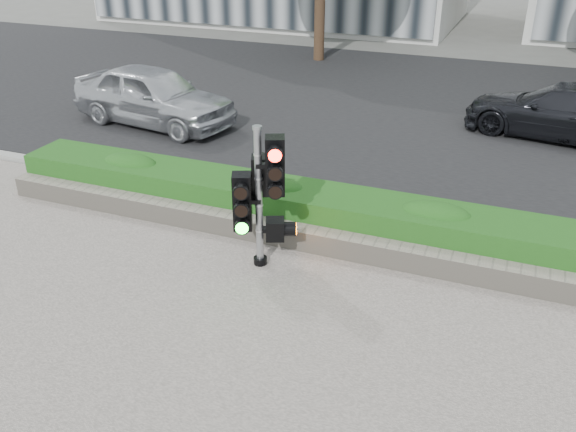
{
  "coord_description": "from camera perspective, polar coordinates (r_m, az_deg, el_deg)",
  "views": [
    {
      "loc": [
        2.46,
        -5.95,
        4.83
      ],
      "look_at": [
        -0.14,
        0.6,
        1.24
      ],
      "focal_mm": 38.0,
      "sensor_mm": 36.0,
      "label": 1
    }
  ],
  "objects": [
    {
      "name": "stone_wall",
      "position": [
        9.44,
        3.73,
        -2.45
      ],
      "size": [
        12.0,
        0.32,
        0.34
      ],
      "primitive_type": "cube",
      "color": "gray",
      "rests_on": "sidewalk"
    },
    {
      "name": "traffic_signal",
      "position": [
        8.68,
        -2.56,
        2.42
      ],
      "size": [
        0.79,
        0.7,
        2.16
      ],
      "rotation": [
        0.0,
        0.0,
        0.4
      ],
      "color": "black",
      "rests_on": "sidewalk"
    },
    {
      "name": "car_silver",
      "position": [
        15.4,
        -12.48,
        10.95
      ],
      "size": [
        4.41,
        2.31,
        1.43
      ],
      "primitive_type": "imported",
      "rotation": [
        0.0,
        0.0,
        1.42
      ],
      "color": "#BABDC2",
      "rests_on": "road"
    },
    {
      "name": "car_dark",
      "position": [
        15.49,
        24.25,
        8.93
      ],
      "size": [
        4.54,
        2.53,
        1.24
      ],
      "primitive_type": "imported",
      "rotation": [
        0.0,
        0.0,
        -1.76
      ],
      "color": "black",
      "rests_on": "road"
    },
    {
      "name": "curb",
      "position": [
        10.57,
        5.83,
        -0.0
      ],
      "size": [
        60.0,
        0.25,
        0.12
      ],
      "primitive_type": "cube",
      "color": "gray",
      "rests_on": "ground"
    },
    {
      "name": "road",
      "position": [
        16.84,
        12.53,
        9.73
      ],
      "size": [
        60.0,
        13.0,
        0.02
      ],
      "primitive_type": "cube",
      "color": "black",
      "rests_on": "ground"
    },
    {
      "name": "ground",
      "position": [
        8.05,
        -0.64,
        -9.9
      ],
      "size": [
        120.0,
        120.0,
        0.0
      ],
      "primitive_type": "plane",
      "color": "#51514C",
      "rests_on": "ground"
    },
    {
      "name": "hedge",
      "position": [
        9.91,
        4.94,
        0.13
      ],
      "size": [
        12.0,
        1.0,
        0.68
      ],
      "primitive_type": "cube",
      "color": "#327A25",
      "rests_on": "sidewalk"
    }
  ]
}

